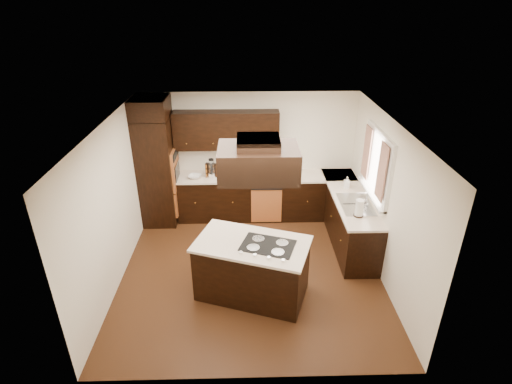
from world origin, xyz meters
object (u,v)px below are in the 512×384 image
(spice_rack, at_px, (214,170))
(island, at_px, (252,270))
(oven_column, at_px, (157,172))
(range_hood, at_px, (258,162))

(spice_rack, bearing_deg, island, -58.11)
(oven_column, xyz_separation_m, island, (1.79, -2.28, -0.62))
(range_hood, relative_size, spice_rack, 3.30)
(oven_column, height_order, island, oven_column)
(oven_column, bearing_deg, island, -51.98)
(island, xyz_separation_m, spice_rack, (-0.71, 2.35, 0.61))
(oven_column, relative_size, range_hood, 2.02)
(oven_column, bearing_deg, range_hood, -50.26)
(oven_column, height_order, range_hood, range_hood)
(range_hood, xyz_separation_m, spice_rack, (-0.80, 2.32, -1.11))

